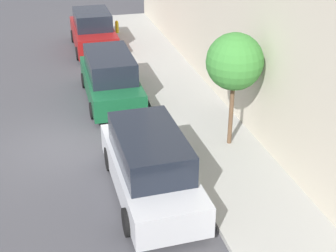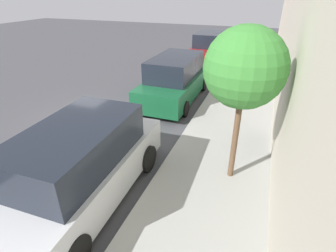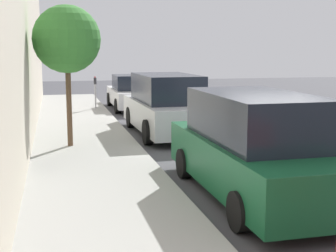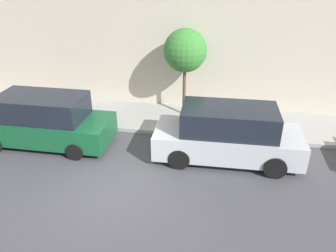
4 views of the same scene
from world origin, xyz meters
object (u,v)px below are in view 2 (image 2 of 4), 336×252
street_tree (245,69)px  parked_minivan_second (81,166)px  parked_suv_fourth (210,50)px  parked_minivan_third (175,79)px  fire_hydrant (239,52)px

street_tree → parked_minivan_second: bearing=-148.6°
parked_minivan_second → parked_suv_fourth: (0.04, 13.19, 0.01)m
parked_minivan_second → street_tree: size_ratio=1.35×
parked_minivan_third → parked_minivan_second: bearing=-89.4°
street_tree → parked_suv_fourth: bearing=105.0°
parked_minivan_second → street_tree: street_tree is taller
parked_minivan_second → fire_hydrant: bearing=84.0°
street_tree → fire_hydrant: bearing=96.2°
parked_suv_fourth → parked_minivan_second: bearing=-90.2°
parked_minivan_second → street_tree: 4.11m
parked_minivan_second → parked_suv_fourth: bearing=89.8°
parked_minivan_second → street_tree: bearing=31.4°
parked_minivan_third → street_tree: street_tree is taller
fire_hydrant → street_tree: bearing=-83.8°
parked_minivan_third → street_tree: 6.03m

